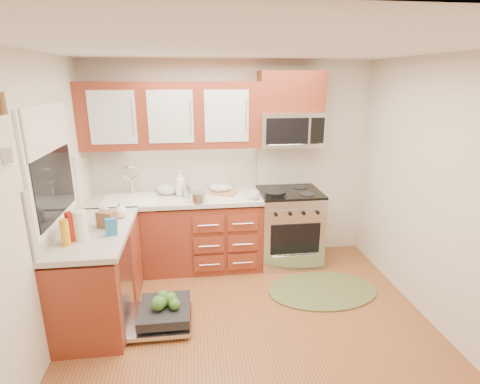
{
  "coord_description": "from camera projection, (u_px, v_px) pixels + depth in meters",
  "views": [
    {
      "loc": [
        -0.5,
        -2.88,
        2.29
      ],
      "look_at": [
        -0.02,
        0.85,
        1.14
      ],
      "focal_mm": 28.0,
      "sensor_mm": 36.0,
      "label": 1
    }
  ],
  "objects": [
    {
      "name": "floor",
      "position": [
        254.0,
        336.0,
        3.46
      ],
      "size": [
        3.5,
        3.5,
        0.0
      ],
      "primitive_type": "plane",
      "color": "brown",
      "rests_on": "ground"
    },
    {
      "name": "ceiling",
      "position": [
        257.0,
        48.0,
        2.73
      ],
      "size": [
        3.5,
        3.5,
        0.0
      ],
      "primitive_type": "plane",
      "rotation": [
        3.14,
        0.0,
        0.0
      ],
      "color": "white",
      "rests_on": "ground"
    },
    {
      "name": "wall_back",
      "position": [
        232.0,
        163.0,
        4.75
      ],
      "size": [
        3.5,
        0.04,
        2.5
      ],
      "primitive_type": "cube",
      "color": "beige",
      "rests_on": "ground"
    },
    {
      "name": "wall_front",
      "position": [
        331.0,
        361.0,
        1.43
      ],
      "size": [
        3.5,
        0.04,
        2.5
      ],
      "primitive_type": "cube",
      "color": "beige",
      "rests_on": "ground"
    },
    {
      "name": "wall_left",
      "position": [
        31.0,
        219.0,
        2.88
      ],
      "size": [
        0.04,
        3.5,
        2.5
      ],
      "primitive_type": "cube",
      "color": "beige",
      "rests_on": "ground"
    },
    {
      "name": "wall_right",
      "position": [
        450.0,
        201.0,
        3.3
      ],
      "size": [
        0.04,
        3.5,
        2.5
      ],
      "primitive_type": "cube",
      "color": "beige",
      "rests_on": "ground"
    },
    {
      "name": "base_cabinet_back",
      "position": [
        177.0,
        235.0,
        4.62
      ],
      "size": [
        2.05,
        0.6,
        0.85
      ],
      "primitive_type": "cube",
      "color": "maroon",
      "rests_on": "ground"
    },
    {
      "name": "base_cabinet_left",
      "position": [
        99.0,
        277.0,
        3.65
      ],
      "size": [
        0.6,
        1.25,
        0.85
      ],
      "primitive_type": "cube",
      "color": "maroon",
      "rests_on": "ground"
    },
    {
      "name": "countertop_back",
      "position": [
        175.0,
        199.0,
        4.47
      ],
      "size": [
        2.07,
        0.64,
        0.05
      ],
      "primitive_type": "cube",
      "color": "beige",
      "rests_on": "base_cabinet_back"
    },
    {
      "name": "countertop_left",
      "position": [
        95.0,
        232.0,
        3.52
      ],
      "size": [
        0.64,
        1.27,
        0.05
      ],
      "primitive_type": "cube",
      "color": "beige",
      "rests_on": "base_cabinet_left"
    },
    {
      "name": "backsplash_back",
      "position": [
        175.0,
        168.0,
        4.66
      ],
      "size": [
        2.05,
        0.02,
        0.57
      ],
      "primitive_type": "cube",
      "color": "#B1AE9F",
      "rests_on": "ground"
    },
    {
      "name": "backsplash_left",
      "position": [
        57.0,
        202.0,
        3.39
      ],
      "size": [
        0.02,
        1.25,
        0.57
      ],
      "primitive_type": "cube",
      "color": "#B1AE9F",
      "rests_on": "ground"
    },
    {
      "name": "upper_cabinets",
      "position": [
        171.0,
        115.0,
        4.32
      ],
      "size": [
        2.05,
        0.35,
        0.75
      ],
      "primitive_type": null,
      "color": "maroon",
      "rests_on": "ground"
    },
    {
      "name": "cabinet_over_mw",
      "position": [
        291.0,
        92.0,
        4.41
      ],
      "size": [
        0.76,
        0.35,
        0.47
      ],
      "primitive_type": "cube",
      "color": "maroon",
      "rests_on": "ground"
    },
    {
      "name": "range",
      "position": [
        289.0,
        227.0,
        4.76
      ],
      "size": [
        0.76,
        0.64,
        0.95
      ],
      "primitive_type": null,
      "color": "silver",
      "rests_on": "ground"
    },
    {
      "name": "microwave",
      "position": [
        290.0,
        129.0,
        4.51
      ],
      "size": [
        0.76,
        0.38,
        0.4
      ],
      "primitive_type": null,
      "color": "silver",
      "rests_on": "ground"
    },
    {
      "name": "sink",
      "position": [
        131.0,
        209.0,
        4.42
      ],
      "size": [
        0.62,
        0.5,
        0.26
      ],
      "primitive_type": null,
      "color": "white",
      "rests_on": "ground"
    },
    {
      "name": "dishwasher",
      "position": [
        161.0,
        315.0,
        3.61
      ],
      "size": [
        0.7,
        0.6,
        0.2
      ],
      "primitive_type": null,
      "color": "silver",
      "rests_on": "ground"
    },
    {
      "name": "window",
      "position": [
        51.0,
        166.0,
        3.27
      ],
      "size": [
        0.03,
        1.05,
        1.05
      ],
      "primitive_type": null,
      "color": "white",
      "rests_on": "ground"
    },
    {
      "name": "window_blind",
      "position": [
        48.0,
        128.0,
        3.17
      ],
      "size": [
        0.02,
        0.96,
        0.4
      ],
      "primitive_type": "cube",
      "color": "white",
      "rests_on": "ground"
    },
    {
      "name": "shelf_lower",
      "position": [
        2.0,
        165.0,
        2.41
      ],
      "size": [
        0.04,
        0.4,
        0.03
      ],
      "primitive_type": "cube",
      "color": "white",
      "rests_on": "ground"
    },
    {
      "name": "rug",
      "position": [
        322.0,
        290.0,
        4.19
      ],
      "size": [
        1.37,
        1.05,
        0.02
      ],
      "primitive_type": null,
      "rotation": [
        0.0,
        0.0,
        0.22
      ],
      "color": "brown",
      "rests_on": "ground"
    },
    {
      "name": "skillet",
      "position": [
        275.0,
        193.0,
        4.45
      ],
      "size": [
        0.33,
        0.33,
        0.05
      ],
      "primitive_type": "cylinder",
      "rotation": [
        0.0,
        0.0,
        0.43
      ],
      "color": "black",
      "rests_on": "range"
    },
    {
      "name": "stock_pot",
      "position": [
        198.0,
        197.0,
        4.27
      ],
      "size": [
        0.21,
        0.21,
        0.12
      ],
      "primitive_type": "cylinder",
      "rotation": [
        0.0,
        0.0,
        0.06
      ],
      "color": "silver",
      "rests_on": "countertop_back"
    },
    {
      "name": "cutting_board",
      "position": [
        223.0,
        193.0,
        4.59
      ],
      "size": [
        0.34,
        0.29,
        0.02
      ],
      "primitive_type": "cube",
      "rotation": [
        0.0,
        0.0,
        -0.43
      ],
      "color": "#A67D4B",
      "rests_on": "countertop_back"
    },
    {
      "name": "canister",
      "position": [
        188.0,
        191.0,
        4.43
      ],
      "size": [
        0.13,
        0.13,
        0.16
      ],
      "primitive_type": "cylinder",
      "rotation": [
        0.0,
        0.0,
        -0.39
      ],
      "color": "silver",
      "rests_on": "countertop_back"
    },
    {
      "name": "paper_towel_roll",
      "position": [
        80.0,
        225.0,
        3.26
      ],
      "size": [
        0.13,
        0.13,
        0.27
      ],
      "primitive_type": "cylinder",
      "rotation": [
        0.0,
        0.0,
        -0.06
      ],
      "color": "white",
      "rests_on": "countertop_left"
    },
    {
      "name": "mustard_bottle",
      "position": [
        65.0,
        233.0,
        3.15
      ],
      "size": [
        0.08,
        0.08,
        0.23
      ],
      "primitive_type": "cylinder",
      "rotation": [
        0.0,
        0.0,
        0.15
      ],
      "color": "orange",
      "rests_on": "countertop_left"
    },
    {
      "name": "red_bottle",
      "position": [
        70.0,
        227.0,
        3.23
      ],
      "size": [
        0.09,
        0.09,
        0.26
      ],
      "primitive_type": "cylinder",
      "rotation": [
        0.0,
        0.0,
        -0.36
      ],
      "color": "#A91A0E",
      "rests_on": "countertop_left"
    },
    {
      "name": "wooden_box",
      "position": [
        107.0,
        219.0,
        3.55
      ],
      "size": [
        0.19,
        0.16,
        0.16
      ],
      "primitive_type": "cube",
      "rotation": [
        0.0,
        0.0,
        -0.4
      ],
      "color": "brown",
      "rests_on": "countertop_left"
    },
    {
      "name": "blue_carton",
      "position": [
        111.0,
        227.0,
        3.37
      ],
      "size": [
        0.11,
        0.08,
        0.16
      ],
      "primitive_type": "cube",
      "rotation": [
        0.0,
        0.0,
        0.19
      ],
      "color": "#246DA9",
      "rests_on": "countertop_left"
    },
    {
      "name": "bowl_a",
      "position": [
        220.0,
        189.0,
        4.68
      ],
      "size": [
        0.33,
        0.33,
        0.06
      ],
      "primitive_type": "imported",
      "rotation": [
        0.0,
        0.0,
        0.37
      ],
      "color": "#999999",
      "rests_on": "countertop_back"
    },
    {
      "name": "bowl_b",
      "position": [
        168.0,
        190.0,
        4.59
      ],
      "size": [
        0.34,
        0.34,
        0.08
      ],
      "primitive_type": "imported",
      "rotation": [
        0.0,
        0.0,
        -0.36
      ],
      "color": "#999999",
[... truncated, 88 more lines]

